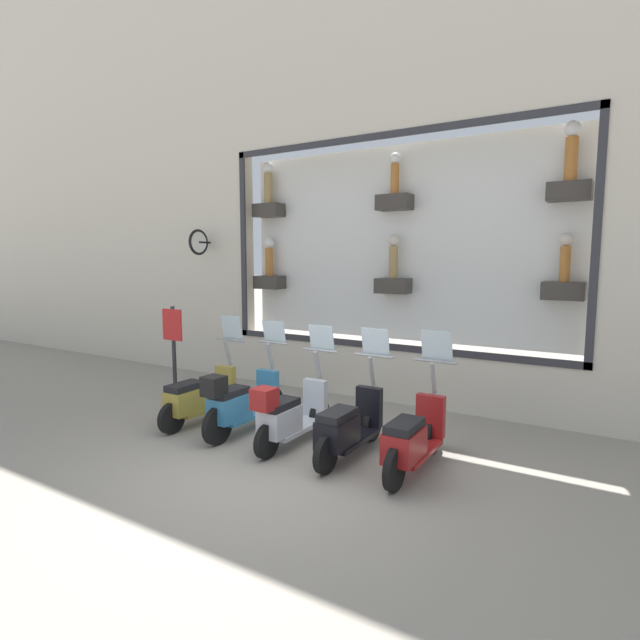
{
  "coord_description": "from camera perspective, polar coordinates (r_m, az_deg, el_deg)",
  "views": [
    {
      "loc": [
        -4.89,
        -3.68,
        2.61
      ],
      "look_at": [
        2.15,
        0.63,
        1.61
      ],
      "focal_mm": 28.0,
      "sensor_mm": 36.0,
      "label": 1
    }
  ],
  "objects": [
    {
      "name": "scooter_silver_2",
      "position": [
        7.1,
        -3.61,
        -10.72
      ],
      "size": [
        1.79,
        0.6,
        1.62
      ],
      "color": "black",
      "rests_on": "ground_plane"
    },
    {
      "name": "ground_plane",
      "position": [
        6.66,
        -5.27,
        -16.22
      ],
      "size": [
        120.0,
        120.0,
        0.0
      ],
      "primitive_type": "plane",
      "color": "gray"
    },
    {
      "name": "scooter_red_0",
      "position": [
        6.36,
        10.56,
        -13.18
      ],
      "size": [
        1.8,
        0.6,
        1.68
      ],
      "color": "black",
      "rests_on": "ground_plane"
    },
    {
      "name": "scooter_teal_3",
      "position": [
        7.64,
        -9.17,
        -9.33
      ],
      "size": [
        1.81,
        0.6,
        1.63
      ],
      "color": "black",
      "rests_on": "ground_plane"
    },
    {
      "name": "scooter_black_1",
      "position": [
        6.72,
        3.18,
        -12.08
      ],
      "size": [
        1.8,
        0.6,
        1.65
      ],
      "color": "black",
      "rests_on": "ground_plane"
    },
    {
      "name": "scooter_olive_4",
      "position": [
        8.28,
        -13.72,
        -8.58
      ],
      "size": [
        1.8,
        0.61,
        1.67
      ],
      "color": "black",
      "rests_on": "ground_plane"
    },
    {
      "name": "shop_sign_post",
      "position": [
        9.19,
        -16.38,
        -3.6
      ],
      "size": [
        0.36,
        0.45,
        1.8
      ],
      "color": "#232326",
      "rests_on": "ground_plane"
    },
    {
      "name": "building_facade",
      "position": [
        9.69,
        8.39,
        24.04
      ],
      "size": [
        1.2,
        36.0,
        10.66
      ],
      "color": "beige",
      "rests_on": "ground_plane"
    }
  ]
}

